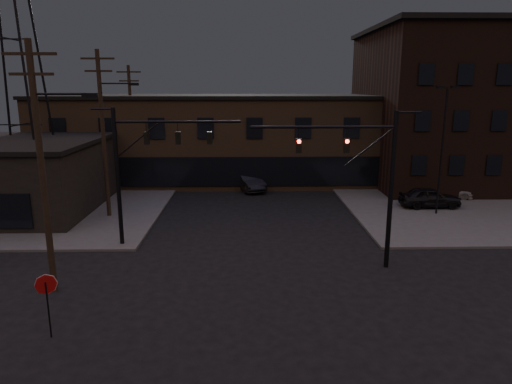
# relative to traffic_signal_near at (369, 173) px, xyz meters

# --- Properties ---
(ground) EXTENTS (140.00, 140.00, 0.00)m
(ground) POSITION_rel_traffic_signal_near_xyz_m (-5.36, -4.50, -4.93)
(ground) COLOR black
(ground) RESTS_ON ground
(sidewalk_ne) EXTENTS (30.00, 30.00, 0.15)m
(sidewalk_ne) POSITION_rel_traffic_signal_near_xyz_m (16.64, 17.50, -4.86)
(sidewalk_ne) COLOR #474744
(sidewalk_ne) RESTS_ON ground
(sidewalk_nw) EXTENTS (30.00, 30.00, 0.15)m
(sidewalk_nw) POSITION_rel_traffic_signal_near_xyz_m (-27.36, 17.50, -4.86)
(sidewalk_nw) COLOR #474744
(sidewalk_nw) RESTS_ON ground
(building_row) EXTENTS (40.00, 12.00, 8.00)m
(building_row) POSITION_rel_traffic_signal_near_xyz_m (-5.36, 23.50, -0.93)
(building_row) COLOR brown
(building_row) RESTS_ON ground
(building_right) EXTENTS (22.00, 16.00, 14.00)m
(building_right) POSITION_rel_traffic_signal_near_xyz_m (16.64, 21.50, 2.07)
(building_right) COLOR black
(building_right) RESTS_ON ground
(traffic_signal_near) EXTENTS (7.12, 0.24, 8.00)m
(traffic_signal_near) POSITION_rel_traffic_signal_near_xyz_m (0.00, 0.00, 0.00)
(traffic_signal_near) COLOR black
(traffic_signal_near) RESTS_ON ground
(traffic_signal_far) EXTENTS (7.12, 0.24, 8.00)m
(traffic_signal_far) POSITION_rel_traffic_signal_near_xyz_m (-12.07, 3.50, 0.08)
(traffic_signal_far) COLOR black
(traffic_signal_far) RESTS_ON ground
(stop_sign) EXTENTS (0.72, 0.33, 2.48)m
(stop_sign) POSITION_rel_traffic_signal_near_xyz_m (-13.36, -6.49, -3.09)
(stop_sign) COLOR black
(stop_sign) RESTS_ON ground
(utility_pole_near) EXTENTS (3.70, 0.28, 11.00)m
(utility_pole_near) POSITION_rel_traffic_signal_near_xyz_m (-14.79, -2.50, 0.94)
(utility_pole_near) COLOR black
(utility_pole_near) RESTS_ON ground
(utility_pole_mid) EXTENTS (3.70, 0.28, 11.50)m
(utility_pole_mid) POSITION_rel_traffic_signal_near_xyz_m (-15.79, 9.50, 1.19)
(utility_pole_mid) COLOR black
(utility_pole_mid) RESTS_ON ground
(utility_pole_far) EXTENTS (2.20, 0.28, 11.00)m
(utility_pole_far) POSITION_rel_traffic_signal_near_xyz_m (-16.86, 21.50, 0.85)
(utility_pole_far) COLOR black
(utility_pole_far) RESTS_ON ground
(transmission_tower) EXTENTS (7.00, 7.00, 25.00)m
(transmission_tower) POSITION_rel_traffic_signal_near_xyz_m (-23.36, 13.50, 7.57)
(transmission_tower) COLOR black
(transmission_tower) RESTS_ON ground
(lot_light_a) EXTENTS (1.50, 0.28, 9.14)m
(lot_light_a) POSITION_rel_traffic_signal_near_xyz_m (7.64, 9.50, 0.58)
(lot_light_a) COLOR black
(lot_light_a) RESTS_ON ground
(lot_light_b) EXTENTS (1.50, 0.28, 9.14)m
(lot_light_b) POSITION_rel_traffic_signal_near_xyz_m (13.64, 14.50, 0.58)
(lot_light_b) COLOR black
(lot_light_b) RESTS_ON ground
(parked_car_lot_a) EXTENTS (4.50, 1.81, 1.53)m
(parked_car_lot_a) POSITION_rel_traffic_signal_near_xyz_m (7.81, 11.27, -4.02)
(parked_car_lot_a) COLOR black
(parked_car_lot_a) RESTS_ON sidewalk_ne
(parked_car_lot_b) EXTENTS (4.42, 2.97, 1.19)m
(parked_car_lot_b) POSITION_rel_traffic_signal_near_xyz_m (10.53, 14.52, -4.19)
(parked_car_lot_b) COLOR #A4A3A6
(parked_car_lot_b) RESTS_ON sidewalk_ne
(car_crossing) EXTENTS (3.40, 5.30, 1.65)m
(car_crossing) POSITION_rel_traffic_signal_near_xyz_m (-5.95, 18.12, -4.11)
(car_crossing) COLOR black
(car_crossing) RESTS_ON ground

